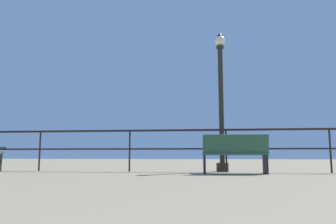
{
  "coord_description": "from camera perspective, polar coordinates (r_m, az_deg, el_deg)",
  "views": [
    {
      "loc": [
        -0.43,
        1.42,
        0.45
      ],
      "look_at": [
        -1.39,
        9.08,
        1.45
      ],
      "focal_mm": 34.58,
      "sensor_mm": 36.0,
      "label": 1
    }
  ],
  "objects": [
    {
      "name": "pier_railing",
      "position": [
        8.19,
        10.18,
        -4.82
      ],
      "size": [
        24.52,
        0.05,
        1.07
      ],
      "color": "black",
      "rests_on": "ground_plane"
    },
    {
      "name": "bench_near_left",
      "position": [
        7.53,
        11.72,
        -6.86
      ],
      "size": [
        1.49,
        0.67,
        0.89
      ],
      "color": "#2E553B",
      "rests_on": "ground_plane"
    },
    {
      "name": "lamppost_center",
      "position": [
        8.61,
        9.34,
        2.29
      ],
      "size": [
        0.31,
        0.31,
        3.71
      ],
      "color": "#2C271B",
      "rests_on": "ground_plane"
    }
  ]
}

